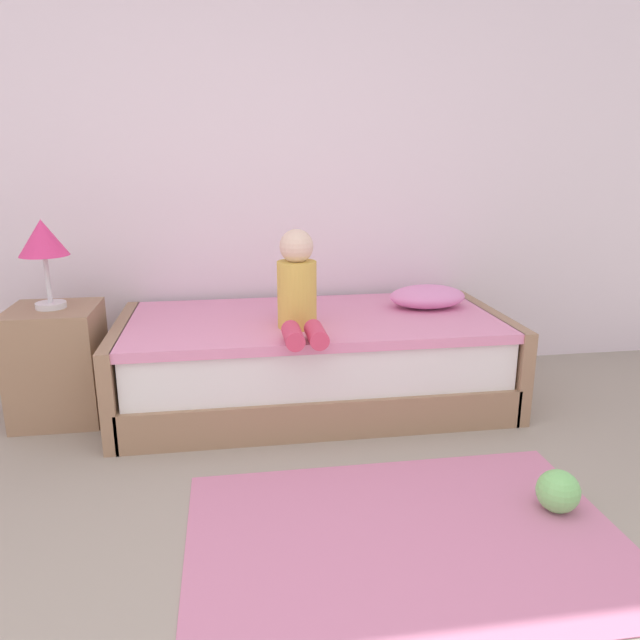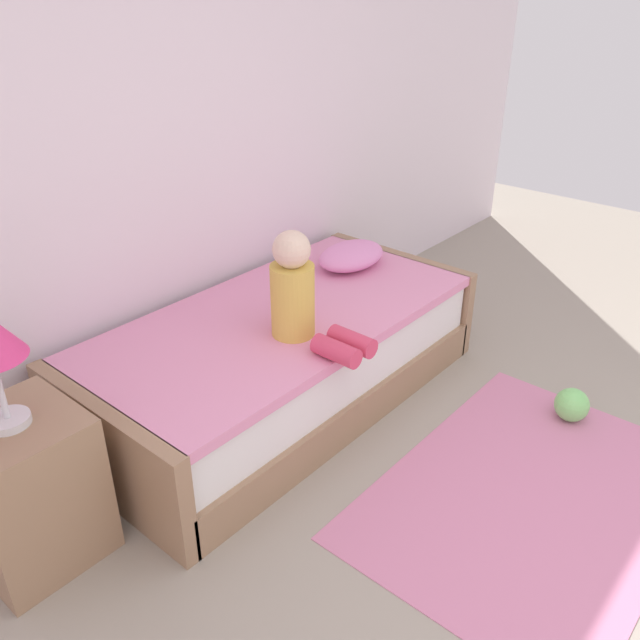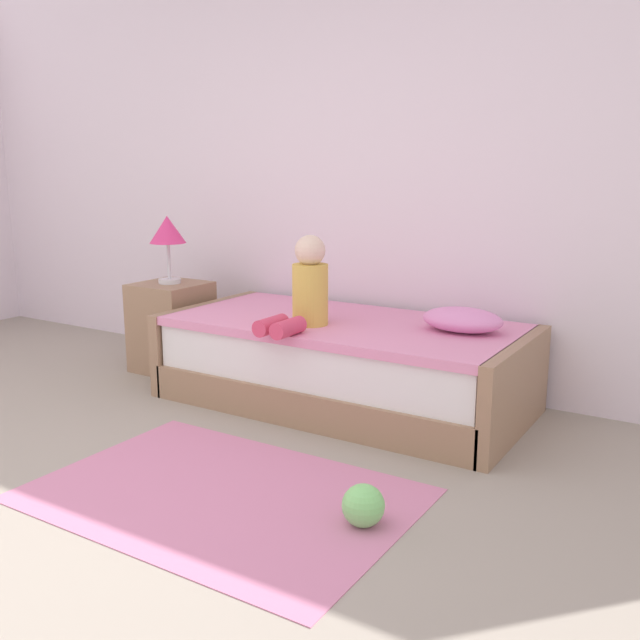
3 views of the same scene
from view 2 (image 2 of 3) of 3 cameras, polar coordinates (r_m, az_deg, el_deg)
wall_rear at (r=3.19m, az=-15.42°, el=17.61°), size 7.20×0.10×2.90m
bed at (r=3.33m, az=-3.27°, el=-3.29°), size 2.11×1.00×0.50m
nightstand at (r=2.70m, az=-24.15°, el=-13.38°), size 0.44×0.44×0.60m
child_figure at (r=2.90m, az=-1.71°, el=2.06°), size 0.20×0.51×0.50m
pillow at (r=3.71m, az=2.75°, el=5.64°), size 0.44×0.30×0.13m
toy_ball at (r=3.49m, az=21.12°, el=-6.92°), size 0.17×0.17×0.17m
area_rug at (r=3.03m, az=17.87°, el=-14.24°), size 1.60×1.10×0.01m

